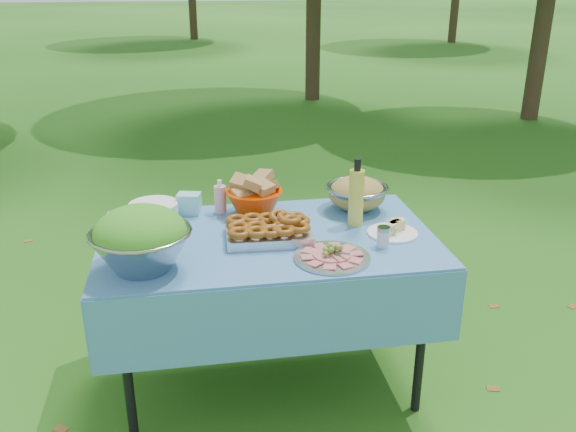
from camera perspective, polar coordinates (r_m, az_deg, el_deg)
The scene contains 14 objects.
ground at distance 3.07m, azimuth -1.70°, elevation -15.05°, with size 80.00×80.00×0.00m, color #0E3E0B.
picnic_table at distance 2.86m, azimuth -1.79°, elevation -8.94°, with size 1.46×0.86×0.76m, color #84D9FF.
salad_bowl at distance 2.41m, azimuth -13.61°, elevation -2.07°, with size 0.39×0.39×0.26m, color #97999F, non-canonical shape.
pasta_bowl_white at distance 2.71m, azimuth -13.55°, elevation -0.61°, with size 0.26×0.26×0.15m, color white, non-canonical shape.
plate_stack at distance 2.94m, azimuth -12.46°, elevation 0.50°, with size 0.23×0.23×0.08m, color white.
wipes_box at distance 2.96m, azimuth -9.23°, elevation 1.18°, with size 0.11×0.08×0.10m, color #91E5EC.
sanitizer_bottle at distance 2.94m, azimuth -6.37°, elevation 1.84°, with size 0.06×0.06×0.16m, color #FFA3AA.
bread_bowl at distance 2.91m, azimuth -3.17°, elevation 1.90°, with size 0.27×0.27×0.18m, color #E93900, non-canonical shape.
pasta_bowl_steel at distance 2.99m, azimuth 6.47°, elevation 2.15°, with size 0.30×0.30×0.16m, color #97999F, non-canonical shape.
fried_tray at distance 2.65m, azimuth -1.82°, elevation -1.26°, with size 0.37×0.26×0.09m, color silver.
charcuterie_platter at distance 2.47m, azimuth 4.15°, elevation -3.25°, with size 0.31×0.31×0.07m, color #ADB0B4.
oil_bottle at distance 2.77m, azimuth 6.42°, elevation 2.23°, with size 0.07×0.07×0.31m, color gold.
cheese_plate at distance 2.73m, azimuth 9.78°, elevation -1.08°, with size 0.22×0.22×0.06m, color white.
shaker at distance 2.60m, azimuth 8.90°, elevation -1.92°, with size 0.06×0.06×0.09m, color silver.
Camera 1 is at (-0.31, -2.43, 1.85)m, focal length 38.00 mm.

